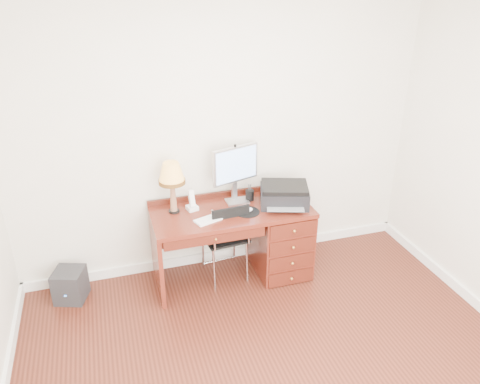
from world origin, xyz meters
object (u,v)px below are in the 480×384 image
object	(u,v)px
monitor	(236,167)
equipment_box	(70,285)
printer	(284,195)
phone	(192,204)
chair	(226,233)
desk	(263,235)
leg_lamp	(172,176)

from	to	relation	value
monitor	equipment_box	distance (m)	1.89
printer	phone	size ratio (longest dim) A/B	2.67
monitor	chair	world-z (taller)	monitor
equipment_box	phone	bearing A→B (deg)	19.51
desk	printer	world-z (taller)	printer
desk	printer	bearing A→B (deg)	-10.26
monitor	equipment_box	xyz separation A→B (m)	(-1.63, -0.07, -0.95)
leg_lamp	phone	distance (m)	0.35
printer	equipment_box	distance (m)	2.17
monitor	leg_lamp	distance (m)	0.62
monitor	chair	distance (m)	0.64
monitor	leg_lamp	bearing A→B (deg)	167.44
phone	chair	world-z (taller)	phone
printer	chair	world-z (taller)	printer
chair	monitor	bearing A→B (deg)	44.28
monitor	phone	xyz separation A→B (m)	(-0.45, -0.06, -0.29)
monitor	printer	bearing A→B (deg)	-43.05
desk	chair	xyz separation A→B (m)	(-0.39, -0.02, 0.10)
monitor	chair	bearing A→B (deg)	-148.31
monitor	leg_lamp	world-z (taller)	monitor
equipment_box	printer	bearing A→B (deg)	15.48
monitor	printer	distance (m)	0.53
phone	chair	distance (m)	0.43
desk	leg_lamp	bearing A→B (deg)	172.41
leg_lamp	chair	size ratio (longest dim) A/B	0.58
monitor	printer	size ratio (longest dim) A/B	1.04
phone	equipment_box	world-z (taller)	phone
printer	leg_lamp	world-z (taller)	leg_lamp
phone	chair	xyz separation A→B (m)	(0.29, -0.12, -0.30)
chair	equipment_box	xyz separation A→B (m)	(-1.47, 0.12, -0.36)
printer	equipment_box	world-z (taller)	printer
monitor	phone	world-z (taller)	monitor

